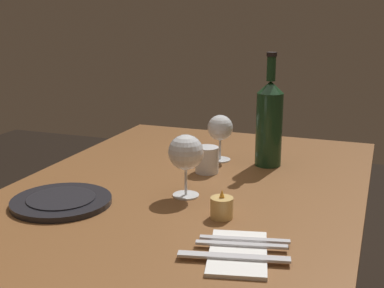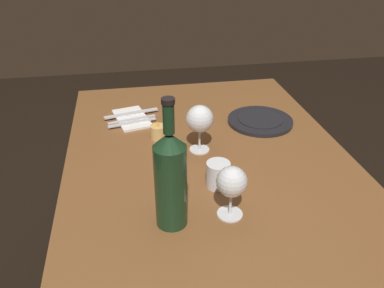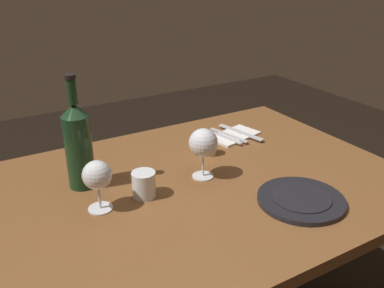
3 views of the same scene
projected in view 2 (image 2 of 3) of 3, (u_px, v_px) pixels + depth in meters
name	position (u px, v px, depth m)	size (l,w,h in m)	color
dining_table	(209.00, 182.00, 1.29)	(1.30, 0.90, 0.74)	brown
wine_glass_left	(200.00, 120.00, 1.23)	(0.09, 0.09, 0.16)	white
wine_glass_right	(232.00, 183.00, 0.96)	(0.08, 0.08, 0.14)	white
wine_bottle	(171.00, 178.00, 0.92)	(0.08, 0.08, 0.34)	#19381E
water_tumbler	(218.00, 176.00, 1.10)	(0.07, 0.07, 0.08)	white
votive_candle	(158.00, 132.00, 1.35)	(0.05, 0.05, 0.07)	#DBB266
dinner_plate	(260.00, 121.00, 1.46)	(0.24, 0.24, 0.02)	black
folded_napkin	(132.00, 118.00, 1.48)	(0.21, 0.15, 0.01)	white
fork_inner	(132.00, 120.00, 1.46)	(0.05, 0.18, 0.00)	silver
fork_outer	(132.00, 123.00, 1.44)	(0.05, 0.18, 0.00)	silver
table_knife	(131.00, 113.00, 1.51)	(0.07, 0.21, 0.00)	silver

